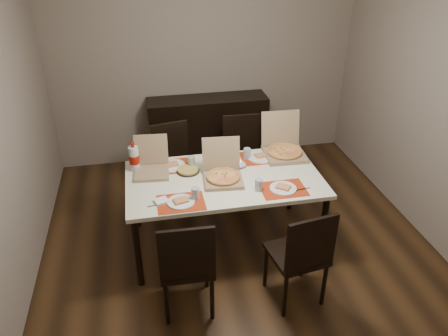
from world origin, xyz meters
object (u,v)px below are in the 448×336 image
Objects in this scene: dining_table at (224,183)px; dip_bowl at (238,165)px; chair_far_right at (242,153)px; soda_bottle at (134,159)px; sideboard at (208,131)px; pizza_box_center at (223,174)px; chair_near_right at (301,254)px; chair_far_left at (173,162)px; chair_near_left at (187,263)px.

dip_bowl is at bearing 43.90° from dining_table.
soda_bottle reaches higher than chair_far_right.
sideboard reaches higher than dip_bowl.
pizza_box_center is at bearing -23.20° from soda_bottle.
chair_near_right is 1.00× the size of chair_far_left.
chair_far_right is at bearing 66.04° from pizza_box_center.
chair_near_left is 3.22× the size of soda_bottle.
chair_near_left is at bearing -73.17° from soda_bottle.
chair_far_left is at bearing -175.32° from chair_far_right.
dip_bowl is 0.99m from soda_bottle.
chair_far_left is 0.80m from chair_far_right.
dip_bowl is (0.64, 1.00, 0.26)m from chair_near_left.
chair_far_right is (0.85, 1.72, 0.00)m from chair_near_left.
chair_near_left is 1.00× the size of chair_far_right.
dip_bowl is at bearing -106.65° from chair_far_right.
chair_near_right is (0.33, -2.58, 0.06)m from sideboard.
chair_near_left is 1.66m from chair_far_left.
soda_bottle is at bearing 156.80° from pizza_box_center.
soda_bottle is at bearing 159.18° from dining_table.
dip_bowl is (0.05, -1.51, 0.32)m from sideboard.
chair_near_right is (0.45, -0.90, -0.17)m from dining_table.
soda_bottle reaches higher than sideboard.
sideboard is 1.75m from pizza_box_center.
chair_near_left and chair_far_left have the same top height.
chair_near_left is at bearing -91.95° from chair_far_left.
dining_table is 0.99m from chair_far_right.
chair_far_left is (-0.53, -0.85, 0.06)m from sideboard.
dining_table is (-0.13, -1.68, 0.23)m from sideboard.
soda_bottle is at bearing 106.83° from chair_near_left.
pizza_box_center reaches higher than dip_bowl.
dining_table is 4.33× the size of pizza_box_center.
sideboard is 1.70m from dining_table.
chair_far_right is at bearing 4.68° from chair_far_left.
sideboard is 1.61× the size of chair_far_left.
chair_near_left is at bearing -119.03° from dining_table.
dining_table is 1.94× the size of chair_near_right.
pizza_box_center is (-0.41, -0.92, 0.29)m from chair_far_right.
chair_far_left is at bearing 131.41° from dip_bowl.
soda_bottle is (-0.34, 1.13, 0.36)m from chair_near_left.
dining_table is 6.23× the size of soda_bottle.
chair_near_right is 3.22× the size of soda_bottle.
sideboard is at bearing 97.20° from chair_near_right.
chair_near_right is at bearing -82.80° from sideboard.
dining_table is 0.13m from pizza_box_center.
dip_bowl reaches higher than dining_table.
dip_bowl is (0.58, -0.66, 0.26)m from chair_far_left.
chair_near_left reaches higher than dining_table.
soda_bottle is (-0.98, 0.14, 0.11)m from dip_bowl.
sideboard is at bearing 55.98° from soda_bottle.
chair_far_left is 0.91m from dip_bowl.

